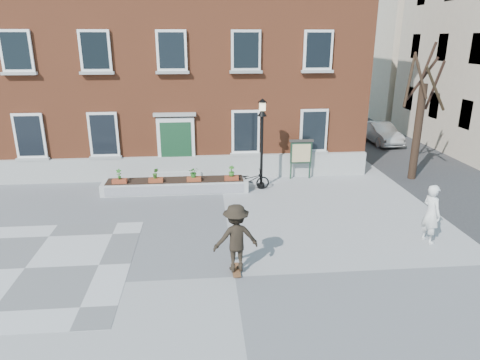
{
  "coord_description": "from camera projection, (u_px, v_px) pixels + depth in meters",
  "views": [
    {
      "loc": [
        -0.79,
        -10.38,
        6.31
      ],
      "look_at": [
        0.5,
        4.0,
        1.5
      ],
      "focal_mm": 32.0,
      "sensor_mm": 36.0,
      "label": 1
    }
  ],
  "objects": [
    {
      "name": "notice_board",
      "position": [
        301.0,
        153.0,
        19.8
      ],
      "size": [
        1.1,
        0.16,
        1.87
      ],
      "color": "#1A3523",
      "rests_on": "ground"
    },
    {
      "name": "lamp_post",
      "position": [
        262.0,
        131.0,
        18.12
      ],
      "size": [
        0.4,
        0.4,
        3.93
      ],
      "color": "black",
      "rests_on": "ground"
    },
    {
      "name": "bare_tree",
      "position": [
        419.0,
        120.0,
        19.32
      ],
      "size": [
        1.83,
        1.83,
        6.16
      ],
      "color": "#301F15",
      "rests_on": "ground"
    },
    {
      "name": "planter_assembly",
      "position": [
        176.0,
        185.0,
        18.39
      ],
      "size": [
        6.2,
        1.12,
        1.15
      ],
      "color": "silver",
      "rests_on": "ground"
    },
    {
      "name": "brick_building",
      "position": [
        177.0,
        38.0,
        22.92
      ],
      "size": [
        18.4,
        10.85,
        12.6
      ],
      "color": "brown",
      "rests_on": "ground"
    },
    {
      "name": "checker_patch",
      "position": [
        25.0,
        268.0,
        12.3
      ],
      "size": [
        6.0,
        6.0,
        0.01
      ],
      "primitive_type": "cube",
      "color": "slate",
      "rests_on": "ground"
    },
    {
      "name": "skateboarder",
      "position": [
        236.0,
        238.0,
        11.8
      ],
      "size": [
        1.37,
        0.92,
        2.04
      ],
      "color": "brown",
      "rests_on": "ground"
    },
    {
      "name": "bicycle",
      "position": [
        250.0,
        180.0,
        18.56
      ],
      "size": [
        1.73,
        0.73,
        0.89
      ],
      "primitive_type": "imported",
      "rotation": [
        0.0,
        0.0,
        1.66
      ],
      "color": "black",
      "rests_on": "ground"
    },
    {
      "name": "ground",
      "position": [
        235.0,
        277.0,
        11.87
      ],
      "size": [
        100.0,
        100.0,
        0.0
      ],
      "primitive_type": "plane",
      "color": "gray",
      "rests_on": "ground"
    },
    {
      "name": "bystander",
      "position": [
        431.0,
        214.0,
        13.64
      ],
      "size": [
        0.6,
        0.79,
        1.94
      ],
      "primitive_type": "imported",
      "rotation": [
        0.0,
        0.0,
        1.78
      ],
      "color": "silver",
      "rests_on": "ground"
    },
    {
      "name": "parked_car",
      "position": [
        380.0,
        133.0,
        26.78
      ],
      "size": [
        1.62,
        4.02,
        1.3
      ],
      "primitive_type": "imported",
      "rotation": [
        0.0,
        0.0,
        0.06
      ],
      "color": "silver",
      "rests_on": "ground"
    },
    {
      "name": "side_street",
      "position": [
        469.0,
        27.0,
        29.88
      ],
      "size": [
        15.2,
        36.0,
        14.5
      ],
      "color": "#363638",
      "rests_on": "ground"
    }
  ]
}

